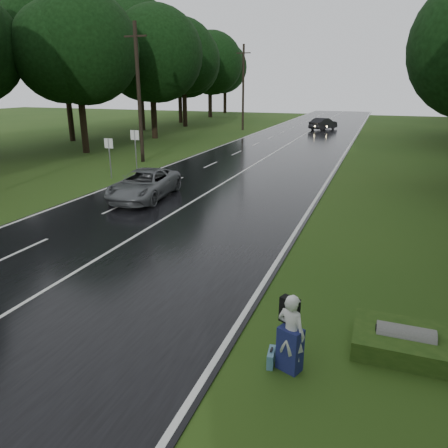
{
  "coord_description": "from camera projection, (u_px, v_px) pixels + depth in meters",
  "views": [
    {
      "loc": [
        8.65,
        -8.59,
        5.7
      ],
      "look_at": [
        3.85,
        4.34,
        1.1
      ],
      "focal_mm": 33.75,
      "sensor_mm": 36.0,
      "label": 1
    }
  ],
  "objects": [
    {
      "name": "utility_pole_mid",
      "position": [
        143.0,
        162.0,
        32.54
      ],
      "size": [
        1.8,
        0.28,
        9.91
      ],
      "primitive_type": null,
      "color": "black",
      "rests_on": "ground"
    },
    {
      "name": "tree_left_f",
      "position": [
        185.0,
        126.0,
        59.48
      ],
      "size": [
        10.54,
        10.54,
        16.47
      ],
      "primitive_type": null,
      "color": "black",
      "rests_on": "ground"
    },
    {
      "name": "ground",
      "position": [
        49.0,
        289.0,
        12.3
      ],
      "size": [
        160.0,
        160.0,
        0.0
      ],
      "primitive_type": "plane",
      "color": "#2A4715",
      "rests_on": "ground"
    },
    {
      "name": "lane_center",
      "position": [
        250.0,
        167.0,
        30.08
      ],
      "size": [
        0.12,
        140.0,
        0.01
      ],
      "primitive_type": "cube",
      "color": "silver",
      "rests_on": "road"
    },
    {
      "name": "grey_car",
      "position": [
        144.0,
        184.0,
        21.76
      ],
      "size": [
        2.99,
        5.49,
        1.46
      ],
      "primitive_type": "imported",
      "rotation": [
        0.0,
        0.0,
        0.11
      ],
      "color": "#55595B",
      "rests_on": "road"
    },
    {
      "name": "road_sign_b",
      "position": [
        137.0,
        170.0,
        29.45
      ],
      "size": [
        0.65,
        0.1,
        2.72
      ],
      "primitive_type": null,
      "color": "white",
      "rests_on": "ground"
    },
    {
      "name": "far_car",
      "position": [
        323.0,
        124.0,
        54.79
      ],
      "size": [
        3.31,
        4.8,
        1.5
      ],
      "primitive_type": "imported",
      "rotation": [
        0.0,
        0.0,
        2.72
      ],
      "color": "black",
      "rests_on": "road"
    },
    {
      "name": "culvert",
      "position": [
        403.0,
        351.0,
        9.47
      ],
      "size": [
        1.23,
        0.62,
        0.62
      ],
      "primitive_type": "cylinder",
      "rotation": [
        0.0,
        1.57,
        0.0
      ],
      "color": "slate",
      "rests_on": "ground"
    },
    {
      "name": "tree_left_e",
      "position": [
        155.0,
        138.0,
        46.54
      ],
      "size": [
        9.57,
        9.57,
        14.96
      ],
      "primitive_type": null,
      "color": "black",
      "rests_on": "ground"
    },
    {
      "name": "road",
      "position": [
        250.0,
        168.0,
        30.08
      ],
      "size": [
        12.0,
        140.0,
        0.04
      ],
      "primitive_type": "cube",
      "color": "black",
      "rests_on": "ground"
    },
    {
      "name": "suitcase",
      "position": [
        271.0,
        357.0,
        8.96
      ],
      "size": [
        0.19,
        0.48,
        0.33
      ],
      "primitive_type": "cube",
      "rotation": [
        0.0,
        0.0,
        0.11
      ],
      "color": "teal",
      "rests_on": "ground"
    },
    {
      "name": "tree_left_d",
      "position": [
        86.0,
        153.0,
        36.8
      ],
      "size": [
        9.74,
        9.74,
        15.23
      ],
      "primitive_type": null,
      "color": "black",
      "rests_on": "ground"
    },
    {
      "name": "utility_pole_far",
      "position": [
        243.0,
        130.0,
        54.82
      ],
      "size": [
        1.8,
        0.28,
        10.38
      ],
      "primitive_type": null,
      "color": "black",
      "rests_on": "ground"
    },
    {
      "name": "hitchhiker",
      "position": [
        291.0,
        335.0,
        8.62
      ],
      "size": [
        0.74,
        0.72,
        1.74
      ],
      "color": "silver",
      "rests_on": "ground"
    },
    {
      "name": "road_sign_a",
      "position": [
        112.0,
        178.0,
        26.74
      ],
      "size": [
        0.6,
        0.1,
        2.51
      ],
      "primitive_type": null,
      "color": "white",
      "rests_on": "ground"
    }
  ]
}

